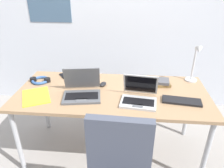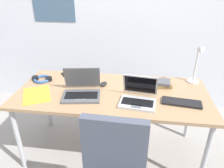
# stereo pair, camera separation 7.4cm
# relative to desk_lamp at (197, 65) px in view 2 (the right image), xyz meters

# --- Properties ---
(ground_plane) EXTENTS (12.00, 12.00, 0.00)m
(ground_plane) POSITION_rel_desk_lamp_xyz_m (-0.80, -0.28, -0.94)
(ground_plane) COLOR gray
(wall_back) EXTENTS (6.00, 0.13, 2.60)m
(wall_back) POSITION_rel_desk_lamp_xyz_m (-0.80, 0.82, 0.36)
(wall_back) COLOR silver
(wall_back) RESTS_ON ground_plane
(desk) EXTENTS (1.80, 0.80, 0.74)m
(desk) POSITION_rel_desk_lamp_xyz_m (-0.80, -0.28, -0.25)
(desk) COLOR #9E7A56
(desk) RESTS_ON ground_plane
(desk_lamp) EXTENTS (0.12, 0.18, 0.40)m
(desk_lamp) POSITION_rel_desk_lamp_xyz_m (0.00, 0.00, 0.00)
(desk_lamp) COLOR silver
(desk_lamp) RESTS_ON desk
(laptop_front_left) EXTENTS (0.33, 0.31, 0.22)m
(laptop_front_left) POSITION_rel_desk_lamp_xyz_m (-0.55, -0.43, -0.15)
(laptop_front_left) COLOR #B7BABC
(laptop_front_left) RESTS_ON desk
(laptop_front_right) EXTENTS (0.37, 0.35, 0.24)m
(laptop_front_right) POSITION_rel_desk_lamp_xyz_m (-1.07, -0.37, -0.15)
(laptop_front_right) COLOR #515459
(laptop_front_right) RESTS_ON desk
(external_keyboard) EXTENTS (0.34, 0.16, 0.02)m
(external_keyboard) POSITION_rel_desk_lamp_xyz_m (-0.18, -0.41, -0.19)
(external_keyboard) COLOR black
(external_keyboard) RESTS_ON desk
(computer_mouse) EXTENTS (0.08, 0.11, 0.03)m
(computer_mouse) POSITION_rel_desk_lamp_xyz_m (-0.90, -0.16, -0.18)
(computer_mouse) COLOR black
(computer_mouse) RESTS_ON desk
(cell_phone) EXTENTS (0.13, 0.15, 0.01)m
(cell_phone) POSITION_rel_desk_lamp_xyz_m (-1.35, 0.02, -0.19)
(cell_phone) COLOR black
(cell_phone) RESTS_ON desk
(headphones) EXTENTS (0.21, 0.18, 0.04)m
(headphones) POSITION_rel_desk_lamp_xyz_m (-1.56, -0.13, -0.18)
(headphones) COLOR #335999
(headphones) RESTS_ON desk
(book_stack) EXTENTS (0.22, 0.17, 0.06)m
(book_stack) POSITION_rel_desk_lamp_xyz_m (-0.34, -0.09, -0.17)
(book_stack) COLOR brown
(book_stack) RESTS_ON desk
(paper_folder_mid_desk) EXTENTS (0.34, 0.38, 0.01)m
(paper_folder_mid_desk) POSITION_rel_desk_lamp_xyz_m (-1.48, -0.43, -0.19)
(paper_folder_mid_desk) COLOR gold
(paper_folder_mid_desk) RESTS_ON desk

